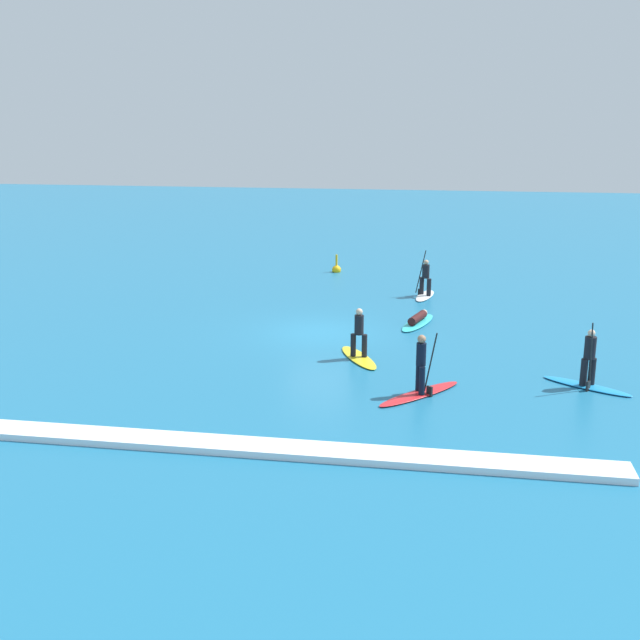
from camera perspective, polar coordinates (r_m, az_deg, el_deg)
name	(u,v)px	position (r m, az deg, el deg)	size (l,w,h in m)	color
ground_plane	(320,333)	(28.99, 0.00, -0.95)	(120.00, 120.00, 0.00)	#1E6B93
surfer_on_white_board	(425,287)	(35.07, 7.88, 2.50)	(1.09, 2.52, 2.12)	white
surfer_on_red_board	(420,381)	(22.62, 7.53, -4.52)	(2.60, 2.87, 1.99)	red
surfer_on_blue_board	(588,370)	(24.41, 19.44, -3.56)	(2.65, 1.93, 2.15)	#1E8CD1
surfer_on_yellow_board	(359,346)	(25.80, 2.92, -1.95)	(1.86, 2.76, 1.76)	yellow
surfer_on_teal_board	(418,320)	(30.45, 7.34, -0.03)	(1.60, 3.09, 0.43)	#33C6CC
marker_buoy	(336,269)	(40.43, 1.24, 3.83)	(0.48, 0.48, 1.06)	yellow
wave_crest	(249,447)	(19.06, -5.31, -9.45)	(18.05, 0.90, 0.18)	white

